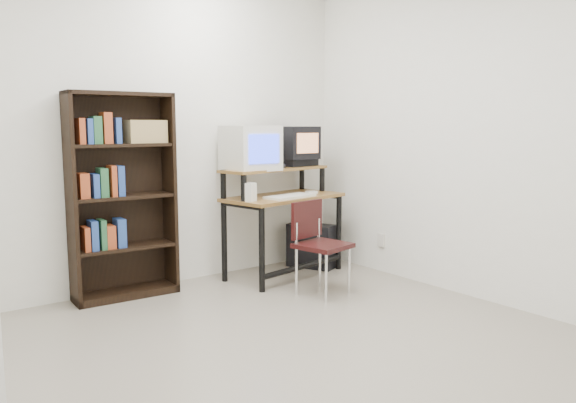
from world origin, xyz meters
TOP-DOWN VIEW (x-y plane):
  - floor at (0.00, 0.00)m, footprint 4.00×4.00m
  - back_wall at (0.00, 2.00)m, footprint 4.00×0.01m
  - right_wall at (2.00, 0.00)m, footprint 0.01×4.00m
  - computer_desk at (1.18, 1.62)m, footprint 1.18×0.73m
  - crt_monitor at (0.90, 1.70)m, footprint 0.42×0.43m
  - vcr at (1.47, 1.78)m, footprint 0.40×0.31m
  - crt_tv at (1.46, 1.75)m, footprint 0.33×0.33m
  - cd_spindle at (1.18, 1.67)m, footprint 0.13×0.13m
  - keyboard at (1.15, 1.46)m, footprint 0.50×0.29m
  - mousepad at (1.48, 1.55)m, footprint 0.26×0.23m
  - mouse at (1.48, 1.56)m, footprint 0.10×0.07m
  - desk_speaker at (0.73, 1.45)m, footprint 0.10×0.10m
  - pc_tower at (1.57, 1.67)m, footprint 0.37×0.49m
  - school_chair at (1.07, 0.99)m, footprint 0.44×0.44m
  - bookshelf at (-0.22, 1.85)m, footprint 0.82×0.31m
  - wall_outlet at (1.99, 1.15)m, footprint 0.02×0.08m

SIDE VIEW (x-z plane):
  - floor at x=0.00m, z-range -0.01..0.00m
  - pc_tower at x=1.57m, z-range 0.00..0.42m
  - wall_outlet at x=1.99m, z-range 0.24..0.36m
  - school_chair at x=1.07m, z-range 0.08..0.83m
  - computer_desk at x=1.18m, z-range 0.18..1.17m
  - mousepad at x=1.48m, z-range 0.72..0.73m
  - keyboard at x=1.15m, z-range 0.72..0.75m
  - mouse at x=1.48m, z-range 0.73..0.76m
  - desk_speaker at x=0.73m, z-range 0.72..0.89m
  - bookshelf at x=-0.22m, z-range 0.03..1.64m
  - cd_spindle at x=1.18m, z-range 0.97..1.02m
  - vcr at x=1.47m, z-range 0.97..1.05m
  - crt_monitor at x=0.90m, z-range 0.97..1.36m
  - crt_tv at x=1.46m, z-range 1.05..1.35m
  - back_wall at x=0.00m, z-range 0.00..2.60m
  - right_wall at x=2.00m, z-range 0.00..2.60m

